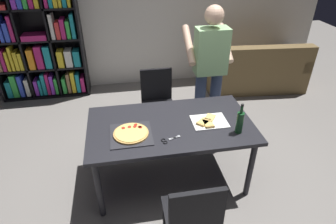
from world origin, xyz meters
The scene contains 12 objects.
ground_plane centered at (0.00, 0.00, 0.00)m, with size 12.00×12.00×0.00m, color gray.
back_wall centered at (0.00, 2.60, 1.40)m, with size 6.40×0.10×2.80m, color silver.
dining_table centered at (0.00, 0.00, 0.68)m, with size 1.68×0.94×0.75m.
chair_near_camera centered at (0.00, -0.95, 0.51)m, with size 0.42×0.42×0.90m.
chair_far_side centered at (0.00, 0.95, 0.51)m, with size 0.42×0.42×0.90m.
couch centered at (1.89, 1.99, 0.30)m, with size 1.77×0.99×0.85m.
bookshelf centered at (-1.71, 2.37, 0.92)m, with size 1.40×0.35×1.95m.
person_serving_pizza centered at (0.62, 0.73, 1.00)m, with size 0.55×0.54×1.75m.
pepperoni_pizza_on_tray centered at (-0.41, -0.12, 0.77)m, with size 0.40×0.40×0.04m.
pizza_slices_on_towel centered at (0.39, -0.04, 0.76)m, with size 0.36×0.28×0.03m.
wine_bottle centered at (0.63, -0.26, 0.87)m, with size 0.07×0.07×0.32m.
kitchen_scissors centered at (-0.07, -0.27, 0.76)m, with size 0.20×0.11×0.01m.
Camera 1 is at (-0.45, -2.37, 2.41)m, focal length 30.57 mm.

